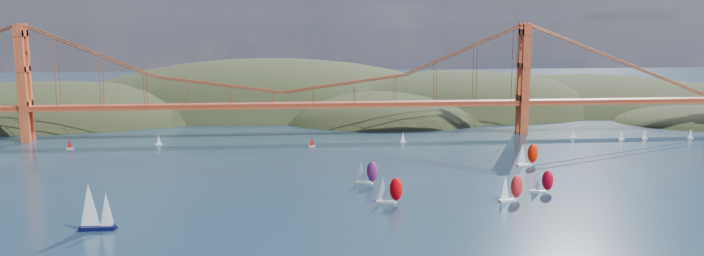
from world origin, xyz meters
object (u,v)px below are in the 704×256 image
object	(u,v)px
racer_1	(511,187)
racer_2	(541,180)
racer_0	(389,189)
racer_rwb	(366,172)
racer_3	(527,154)
sloop_navy	(94,207)

from	to	relation	value
racer_1	racer_2	bearing A→B (deg)	20.24
racer_0	racer_rwb	bearing A→B (deg)	116.82
racer_0	racer_3	distance (m)	79.57
racer_2	racer_3	distance (m)	42.20
racer_0	sloop_navy	bearing A→B (deg)	-149.14
racer_1	racer_0	bearing A→B (deg)	163.29
sloop_navy	racer_3	distance (m)	162.60
racer_3	sloop_navy	bearing A→B (deg)	-162.76
racer_0	racer_1	world-z (taller)	racer_0
sloop_navy	racer_rwb	size ratio (longest dim) A/B	1.60
racer_1	racer_3	world-z (taller)	racer_3
racer_0	racer_1	size ratio (longest dim) A/B	1.00
sloop_navy	racer_3	bearing A→B (deg)	24.66
racer_1	racer_3	bearing A→B (deg)	50.34
racer_3	racer_2	bearing A→B (deg)	-111.39
sloop_navy	racer_2	distance (m)	140.19
racer_1	racer_rwb	distance (m)	51.00
racer_2	racer_3	bearing A→B (deg)	95.29
racer_2	racer_rwb	xyz separation A→B (m)	(-56.77, 17.76, 0.25)
racer_0	racer_2	bearing A→B (deg)	26.55
racer_0	racer_2	xyz separation A→B (m)	(52.66, 8.11, -0.32)
racer_rwb	racer_1	bearing A→B (deg)	-8.28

